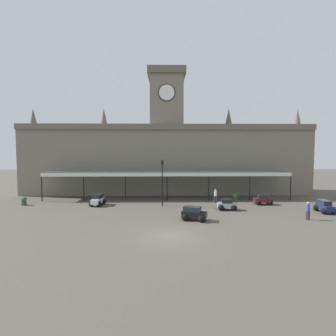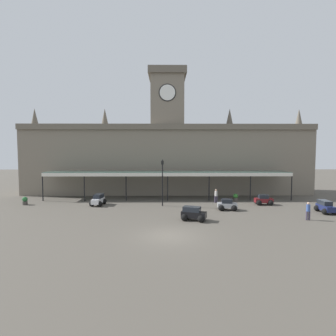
{
  "view_description": "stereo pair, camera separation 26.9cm",
  "coord_description": "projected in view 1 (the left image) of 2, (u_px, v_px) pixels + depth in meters",
  "views": [
    {
      "loc": [
        -0.51,
        -19.44,
        6.41
      ],
      "look_at": [
        0.0,
        8.42,
        4.57
      ],
      "focal_mm": 28.15,
      "sensor_mm": 36.0,
      "label": 1
    },
    {
      "loc": [
        -0.24,
        -19.45,
        6.41
      ],
      "look_at": [
        0.0,
        8.42,
        4.57
      ],
      "focal_mm": 28.15,
      "sensor_mm": 36.0,
      "label": 2
    }
  ],
  "objects": [
    {
      "name": "car_navy_estate",
      "position": [
        324.0,
        207.0,
        27.25
      ],
      "size": [
        1.62,
        2.29,
        1.27
      ],
      "color": "#19214C",
      "rests_on": "ground"
    },
    {
      "name": "pedestrian_near_entrance",
      "position": [
        308.0,
        210.0,
        24.37
      ],
      "size": [
        0.39,
        0.34,
        1.67
      ],
      "color": "#3F384C",
      "rests_on": "ground"
    },
    {
      "name": "victorian_lamppost",
      "position": [
        162.0,
        178.0,
        30.29
      ],
      "size": [
        0.3,
        0.3,
        5.39
      ],
      "color": "black",
      "rests_on": "ground"
    },
    {
      "name": "car_maroon_sedan",
      "position": [
        263.0,
        200.0,
        31.26
      ],
      "size": [
        2.09,
        1.59,
        1.19
      ],
      "color": "maroon",
      "rests_on": "ground"
    },
    {
      "name": "car_silver_sedan",
      "position": [
        227.0,
        205.0,
        28.42
      ],
      "size": [
        2.13,
        1.66,
        1.19
      ],
      "color": "#B2B5BA",
      "rests_on": "ground"
    },
    {
      "name": "car_white_estate",
      "position": [
        98.0,
        200.0,
        30.85
      ],
      "size": [
        1.69,
        2.33,
        1.27
      ],
      "color": "silver",
      "rests_on": "ground"
    },
    {
      "name": "planter_near_kerb",
      "position": [
        235.0,
        197.0,
        33.42
      ],
      "size": [
        0.6,
        0.6,
        0.96
      ],
      "color": "#47423D",
      "rests_on": "ground"
    },
    {
      "name": "entrance_canopy",
      "position": [
        167.0,
        173.0,
        34.8
      ],
      "size": [
        32.03,
        3.26,
        3.65
      ],
      "color": "#38564C",
      "rests_on": "ground"
    },
    {
      "name": "car_black_estate",
      "position": [
        194.0,
        214.0,
        24.18
      ],
      "size": [
        2.42,
        2.02,
        1.27
      ],
      "color": "black",
      "rests_on": "ground"
    },
    {
      "name": "ground_plane",
      "position": [
        170.0,
        236.0,
        19.83
      ],
      "size": [
        140.0,
        140.0,
        0.0
      ],
      "primitive_type": "plane",
      "color": "#504A42"
    },
    {
      "name": "pedestrian_crossing_forecourt",
      "position": [
        216.0,
        195.0,
        32.46
      ],
      "size": [
        0.39,
        0.34,
        1.67
      ],
      "color": "#3F384C",
      "rests_on": "ground"
    },
    {
      "name": "planter_forecourt_centre",
      "position": [
        24.0,
        201.0,
        30.97
      ],
      "size": [
        0.6,
        0.6,
        0.96
      ],
      "color": "#47423D",
      "rests_on": "ground"
    },
    {
      "name": "station_building",
      "position": [
        167.0,
        155.0,
        40.14
      ],
      "size": [
        42.0,
        6.56,
        18.33
      ],
      "color": "slate",
      "rests_on": "ground"
    }
  ]
}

